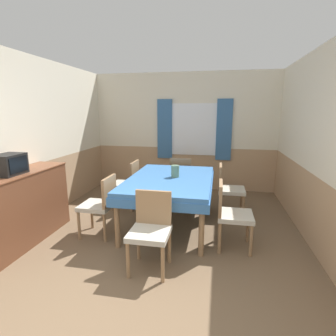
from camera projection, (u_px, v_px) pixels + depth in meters
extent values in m
cube|color=silver|center=(184.00, 111.00, 5.82)|extent=(4.46, 0.05, 1.65)
cube|color=tan|center=(183.00, 168.00, 6.10)|extent=(4.46, 0.05, 0.95)
cube|color=white|center=(194.00, 130.00, 5.83)|extent=(1.12, 0.01, 1.14)
cube|color=#386699|center=(165.00, 129.00, 5.93)|extent=(0.33, 0.03, 1.32)
cube|color=#386699|center=(224.00, 130.00, 5.69)|extent=(0.33, 0.03, 1.32)
cube|color=silver|center=(33.00, 111.00, 4.04)|extent=(0.05, 4.85, 1.65)
cube|color=tan|center=(42.00, 191.00, 4.32)|extent=(0.05, 4.85, 0.95)
cube|color=silver|center=(323.00, 111.00, 3.28)|extent=(0.05, 4.85, 1.65)
cube|color=tan|center=(311.00, 208.00, 3.55)|extent=(0.05, 4.85, 0.95)
cube|color=#386BA8|center=(170.00, 179.00, 4.05)|extent=(1.26, 1.87, 0.06)
cube|color=#386BA8|center=(170.00, 185.00, 4.07)|extent=(1.29, 1.90, 0.12)
cylinder|color=#93704C|center=(117.00, 222.00, 3.41)|extent=(0.07, 0.07, 0.70)
cylinder|color=#93704C|center=(201.00, 229.00, 3.21)|extent=(0.07, 0.07, 0.70)
cylinder|color=#93704C|center=(150.00, 186.00, 5.05)|extent=(0.07, 0.07, 0.70)
cylinder|color=#93704C|center=(208.00, 189.00, 4.84)|extent=(0.07, 0.07, 0.70)
cylinder|color=#93704C|center=(163.00, 264.00, 2.73)|extent=(0.04, 0.04, 0.42)
cylinder|color=#93704C|center=(128.00, 260.00, 2.80)|extent=(0.04, 0.04, 0.42)
cylinder|color=#93704C|center=(169.00, 246.00, 3.09)|extent=(0.04, 0.04, 0.42)
cylinder|color=#93704C|center=(139.00, 243.00, 3.16)|extent=(0.04, 0.04, 0.42)
cube|color=#B7B2A3|center=(149.00, 233.00, 2.89)|extent=(0.44, 0.44, 0.06)
cube|color=#93704C|center=(154.00, 207.00, 3.03)|extent=(0.42, 0.04, 0.40)
cylinder|color=#93704C|center=(174.00, 186.00, 5.59)|extent=(0.04, 0.04, 0.42)
cylinder|color=#93704C|center=(192.00, 187.00, 5.52)|extent=(0.04, 0.04, 0.42)
cylinder|color=#93704C|center=(171.00, 191.00, 5.23)|extent=(0.04, 0.04, 0.42)
cylinder|color=#93704C|center=(190.00, 192.00, 5.16)|extent=(0.04, 0.04, 0.42)
cube|color=#B7B2A3|center=(182.00, 177.00, 5.32)|extent=(0.44, 0.44, 0.06)
cube|color=#93704C|center=(180.00, 168.00, 5.08)|extent=(0.42, 0.04, 0.40)
cylinder|color=#93704C|center=(79.00, 226.00, 3.64)|extent=(0.04, 0.04, 0.42)
cylinder|color=#93704C|center=(92.00, 215.00, 4.01)|extent=(0.04, 0.04, 0.42)
cylinder|color=#93704C|center=(105.00, 228.00, 3.57)|extent=(0.04, 0.04, 0.42)
cylinder|color=#93704C|center=(115.00, 217.00, 3.94)|extent=(0.04, 0.04, 0.42)
cube|color=#B7B2A3|center=(97.00, 206.00, 3.74)|extent=(0.44, 0.44, 0.06)
cube|color=#93704C|center=(109.00, 191.00, 3.65)|extent=(0.04, 0.42, 0.40)
cylinder|color=#93704C|center=(112.00, 199.00, 4.74)|extent=(0.04, 0.04, 0.42)
cylinder|color=#93704C|center=(119.00, 193.00, 5.10)|extent=(0.04, 0.04, 0.42)
cylinder|color=#93704C|center=(132.00, 200.00, 4.67)|extent=(0.04, 0.04, 0.42)
cylinder|color=#93704C|center=(138.00, 194.00, 5.03)|extent=(0.04, 0.04, 0.42)
cube|color=#B7B2A3|center=(125.00, 184.00, 4.83)|extent=(0.44, 0.44, 0.06)
cube|color=#93704C|center=(135.00, 172.00, 4.75)|extent=(0.04, 0.42, 0.40)
cylinder|color=#93704C|center=(241.00, 200.00, 4.67)|extent=(0.04, 0.04, 0.42)
cylinder|color=#93704C|center=(243.00, 208.00, 4.31)|extent=(0.04, 0.04, 0.42)
cylinder|color=#93704C|center=(220.00, 199.00, 4.74)|extent=(0.04, 0.04, 0.42)
cylinder|color=#93704C|center=(220.00, 206.00, 4.38)|extent=(0.04, 0.04, 0.42)
cube|color=#B7B2A3|center=(232.00, 190.00, 4.47)|extent=(0.44, 0.44, 0.06)
cube|color=#93704C|center=(220.00, 176.00, 4.46)|extent=(0.04, 0.42, 0.40)
cylinder|color=#93704C|center=(248.00, 228.00, 3.58)|extent=(0.04, 0.04, 0.42)
cylinder|color=#93704C|center=(251.00, 241.00, 3.21)|extent=(0.04, 0.04, 0.42)
cylinder|color=#93704C|center=(220.00, 225.00, 3.65)|extent=(0.04, 0.04, 0.42)
cylinder|color=#93704C|center=(220.00, 238.00, 3.29)|extent=(0.04, 0.04, 0.42)
cube|color=#B7B2A3|center=(235.00, 216.00, 3.38)|extent=(0.44, 0.44, 0.06)
cube|color=#93704C|center=(220.00, 198.00, 3.37)|extent=(0.04, 0.42, 0.40)
cube|color=brown|center=(21.00, 208.00, 3.51)|extent=(0.44, 1.52, 0.98)
cube|color=brown|center=(16.00, 174.00, 3.41)|extent=(0.46, 1.54, 0.02)
cube|color=black|center=(9.00, 164.00, 3.29)|extent=(0.28, 0.36, 0.26)
cube|color=black|center=(19.00, 164.00, 3.26)|extent=(0.01, 0.30, 0.20)
cylinder|color=slate|center=(175.00, 171.00, 4.06)|extent=(0.13, 0.13, 0.19)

